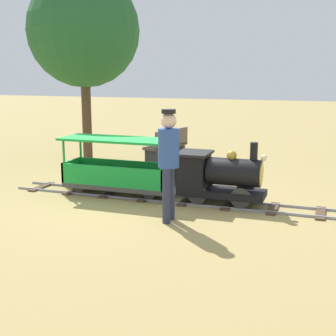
% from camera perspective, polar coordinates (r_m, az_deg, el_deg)
% --- Properties ---
extents(ground_plane, '(60.00, 60.00, 0.00)m').
position_cam_1_polar(ground_plane, '(8.00, -2.37, -3.69)').
color(ground_plane, '#A38C51').
extents(track, '(0.67, 5.70, 0.04)m').
position_cam_1_polar(track, '(7.88, -0.17, -3.79)').
color(track, gray).
rests_on(track, ground_plane).
extents(locomotive, '(0.63, 1.45, 1.01)m').
position_cam_1_polar(locomotive, '(7.53, 6.08, -0.91)').
color(locomotive, black).
rests_on(locomotive, ground_plane).
extents(passenger_car, '(0.73, 2.00, 0.97)m').
position_cam_1_polar(passenger_car, '(8.13, -6.16, -0.42)').
color(passenger_car, '#3F3F3F').
rests_on(passenger_car, ground_plane).
extents(conductor_person, '(0.30, 0.30, 1.62)m').
position_cam_1_polar(conductor_person, '(6.54, 0.08, 1.44)').
color(conductor_person, '#282D47').
rests_on(conductor_person, ground_plane).
extents(park_bench, '(1.36, 0.72, 0.82)m').
position_cam_1_polar(park_bench, '(10.92, -0.07, 2.69)').
color(park_bench, brown).
rests_on(park_bench, ground_plane).
extents(oak_tree_near, '(2.68, 2.68, 4.44)m').
position_cam_1_polar(oak_tree_near, '(11.66, -10.34, 16.26)').
color(oak_tree_near, '#4C3823').
rests_on(oak_tree_near, ground_plane).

